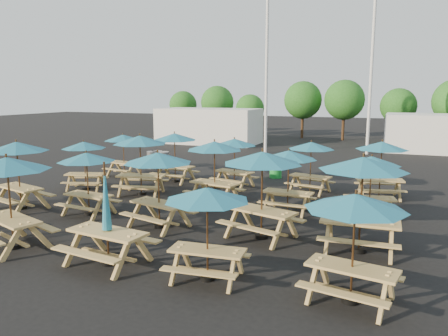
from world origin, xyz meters
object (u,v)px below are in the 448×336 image
at_px(picnic_unit_7, 175,140).
at_px(picnic_unit_16, 355,208).
at_px(picnic_unit_3, 123,140).
at_px(picnic_unit_14, 289,159).
at_px(picnic_unit_10, 214,149).
at_px(picnic_unit_12, 207,200).
at_px(picnic_unit_4, 7,169).
at_px(waste_bin_1, 157,159).
at_px(picnic_unit_8, 107,223).
at_px(picnic_unit_13, 262,163).
at_px(picnic_unit_15, 311,149).
at_px(picnic_unit_19, 382,149).
at_px(picnic_unit_1, 17,151).
at_px(picnic_unit_11, 234,145).
at_px(picnic_unit_5, 86,161).
at_px(picnic_unit_9, 158,162).
at_px(waste_bin_0, 152,160).
at_px(waste_bin_2, 164,160).
at_px(picnic_unit_18, 372,164).
at_px(picnic_unit_17, 363,169).
at_px(picnic_unit_2, 84,148).
at_px(picnic_unit_6, 140,143).

bearing_deg(picnic_unit_7, picnic_unit_16, -39.16).
distance_m(picnic_unit_3, picnic_unit_14, 9.75).
relative_size(picnic_unit_10, picnic_unit_12, 1.15).
xyz_separation_m(picnic_unit_4, waste_bin_1, (-2.91, 12.39, -1.68)).
relative_size(picnic_unit_8, picnic_unit_13, 0.91).
bearing_deg(picnic_unit_15, picnic_unit_16, -61.23).
bearing_deg(picnic_unit_10, picnic_unit_19, 39.92).
bearing_deg(picnic_unit_1, picnic_unit_11, 61.97).
bearing_deg(picnic_unit_5, picnic_unit_15, 50.14).
relative_size(picnic_unit_8, picnic_unit_14, 1.15).
relative_size(picnic_unit_7, picnic_unit_15, 1.01).
bearing_deg(picnic_unit_9, picnic_unit_13, 18.41).
bearing_deg(picnic_unit_4, picnic_unit_9, 66.89).
bearing_deg(waste_bin_0, picnic_unit_12, -54.09).
relative_size(picnic_unit_19, waste_bin_2, 2.52).
relative_size(picnic_unit_3, picnic_unit_14, 0.95).
height_order(waste_bin_0, waste_bin_2, same).
bearing_deg(waste_bin_1, picnic_unit_18, -26.86).
distance_m(picnic_unit_12, waste_bin_1, 15.00).
height_order(picnic_unit_4, picnic_unit_7, picnic_unit_4).
relative_size(picnic_unit_9, picnic_unit_10, 1.04).
xyz_separation_m(picnic_unit_18, waste_bin_0, (-11.67, 5.57, -1.33)).
bearing_deg(picnic_unit_5, picnic_unit_4, -80.17).
distance_m(picnic_unit_9, waste_bin_1, 11.00).
xyz_separation_m(picnic_unit_12, picnic_unit_15, (0.44, 9.40, 0.01)).
xyz_separation_m(picnic_unit_7, picnic_unit_15, (6.23, 0.15, -0.13)).
bearing_deg(waste_bin_1, picnic_unit_5, -73.49).
height_order(picnic_unit_13, waste_bin_0, picnic_unit_13).
height_order(picnic_unit_15, picnic_unit_17, picnic_unit_17).
bearing_deg(picnic_unit_17, picnic_unit_12, -136.24).
xyz_separation_m(picnic_unit_3, picnic_unit_7, (3.03, -0.32, 0.18)).
height_order(picnic_unit_2, picnic_unit_14, picnic_unit_14).
bearing_deg(picnic_unit_12, waste_bin_2, 118.30).
distance_m(picnic_unit_4, picnic_unit_7, 9.37).
distance_m(picnic_unit_2, picnic_unit_6, 2.75).
distance_m(picnic_unit_11, picnic_unit_19, 5.99).
bearing_deg(picnic_unit_2, picnic_unit_13, -39.84).
height_order(picnic_unit_19, waste_bin_2, picnic_unit_19).
height_order(picnic_unit_3, picnic_unit_14, picnic_unit_14).
bearing_deg(picnic_unit_2, picnic_unit_7, 25.93).
bearing_deg(waste_bin_2, waste_bin_1, 163.24).
xyz_separation_m(picnic_unit_2, waste_bin_2, (0.55, 5.72, -1.32)).
height_order(picnic_unit_6, picnic_unit_8, picnic_unit_8).
bearing_deg(picnic_unit_7, picnic_unit_13, -38.41).
bearing_deg(picnic_unit_5, picnic_unit_16, -13.60).
relative_size(picnic_unit_7, picnic_unit_16, 1.00).
height_order(picnic_unit_1, picnic_unit_9, picnic_unit_1).
xyz_separation_m(picnic_unit_8, picnic_unit_11, (-0.24, 9.26, 0.83)).
relative_size(picnic_unit_4, waste_bin_0, 2.97).
relative_size(picnic_unit_9, waste_bin_1, 2.72).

